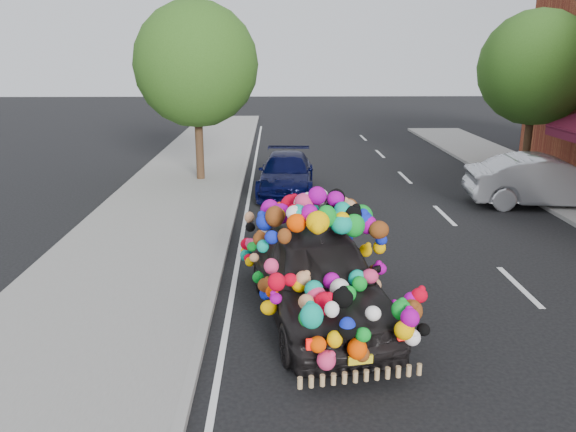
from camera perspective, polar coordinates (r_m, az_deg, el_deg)
name	(u,v)px	position (r m, az deg, el deg)	size (l,w,h in m)	color
ground	(336,288)	(11.04, 4.89, -7.33)	(100.00, 100.00, 0.00)	black
sidewalk	(113,288)	(11.39, -17.31, -6.96)	(4.00, 60.00, 0.12)	gray
kerb	(215,286)	(11.02, -7.44, -7.10)	(0.15, 60.00, 0.13)	gray
lane_markings	(519,286)	(11.97, 22.40, -6.61)	(6.00, 50.00, 0.01)	silver
tree_near_sidewalk	(196,65)	(19.74, -9.34, 14.93)	(4.20, 4.20, 6.13)	#332114
tree_far_b	(536,68)	(22.06, 23.91, 13.58)	(4.00, 4.00, 5.90)	#332114
plush_art_car	(318,254)	(9.50, 3.06, -3.88)	(3.01, 5.11, 2.22)	black
navy_sedan	(286,174)	(18.31, -0.18, 4.33)	(1.75, 4.30, 1.25)	black
silver_hatchback	(547,181)	(18.27, 24.82, 3.21)	(1.60, 4.59, 1.51)	#A7A9AF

